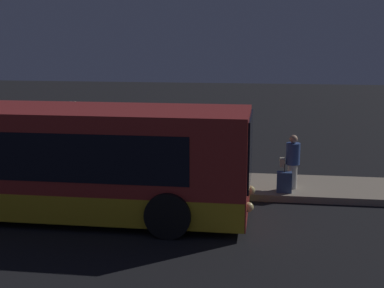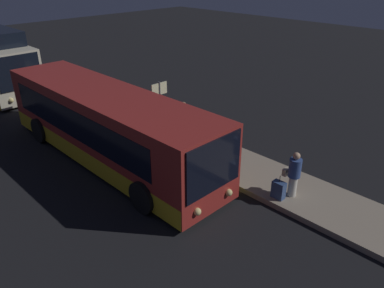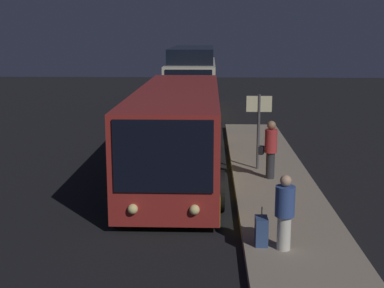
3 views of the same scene
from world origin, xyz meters
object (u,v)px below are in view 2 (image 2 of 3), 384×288
bus_lead (107,126)px  suitcase (279,190)px  passenger_boarding (294,173)px  passenger_waiting (183,121)px  sign_post (160,101)px

bus_lead → suitcase: size_ratio=13.58×
passenger_boarding → suitcase: passenger_boarding is taller
bus_lead → suitcase: (6.61, 2.16, -0.91)m
passenger_boarding → suitcase: bearing=153.5°
bus_lead → passenger_waiting: bearing=65.5°
passenger_boarding → suitcase: 0.74m
bus_lead → passenger_boarding: bus_lead is taller
bus_lead → passenger_waiting: bus_lead is taller
passenger_boarding → passenger_waiting: (-5.52, 0.30, 0.13)m
bus_lead → passenger_boarding: 7.33m
suitcase → bus_lead: bearing=-161.9°
bus_lead → sign_post: size_ratio=4.61×
passenger_waiting → suitcase: size_ratio=2.15×
bus_lead → passenger_boarding: bearing=20.8°
passenger_boarding → bus_lead: bearing=111.4°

